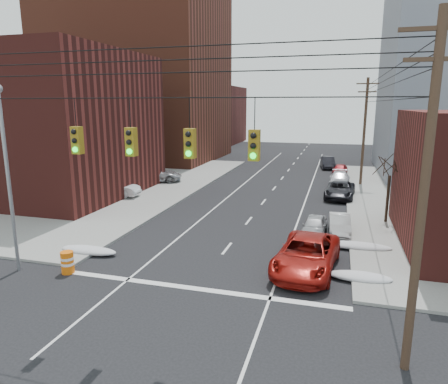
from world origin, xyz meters
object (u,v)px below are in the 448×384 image
Objects in this scene: parked_car_c at (340,190)px; lot_car_c at (73,182)px; parked_car_e at (340,170)px; lot_car_d at (85,180)px; parked_car_b at (340,224)px; construction_barrel at (67,262)px; parked_car_a at (314,226)px; lot_car_a at (114,188)px; red_pickup at (307,255)px; parked_car_f at (328,163)px; lot_car_b at (156,174)px; parked_car_d at (340,179)px.

parked_car_c is 1.16× the size of lot_car_c.
lot_car_d reaches higher than parked_car_e.
construction_barrel is (-13.22, -10.43, -0.04)m from parked_car_b.
lot_car_a reaches higher than parked_car_a.
red_pickup reaches higher than lot_car_a.
red_pickup is at bearing 17.56° from construction_barrel.
construction_barrel is at bearing -144.21° from parked_car_b.
parked_car_f is at bearing -41.04° from lot_car_a.
lot_car_d is at bearing 122.37° from construction_barrel.
red_pickup reaches higher than construction_barrel.
lot_car_d is (-24.85, 7.92, 0.25)m from parked_car_b.
lot_car_a is at bearing -122.11° from lot_car_c.
lot_car_a is 4.15× the size of construction_barrel.
parked_car_a is 0.96× the size of parked_car_e.
red_pickup is 17.41m from parked_car_c.
lot_car_a is at bearing -135.37° from parked_car_f.
lot_car_c is (-24.04, 13.75, -0.04)m from red_pickup.
lot_car_a is 0.86× the size of lot_car_b.
lot_car_d is at bearing 110.62° from lot_car_b.
lot_car_b reaches higher than parked_car_d.
parked_car_c is 1.06× the size of parked_car_d.
lot_car_d is (-23.22, 14.67, 0.02)m from red_pickup.
parked_car_c is (0.00, 10.58, 0.12)m from parked_car_b.
lot_car_a reaches higher than parked_car_e.
parked_car_c reaches higher than parked_car_b.
parked_car_d is (1.60, 22.95, -0.12)m from red_pickup.
lot_car_b reaches higher than parked_car_f.
lot_car_c is 4.07× the size of construction_barrel.
red_pickup is 1.15× the size of parked_car_c.
parked_car_f is 30.81m from lot_car_d.
parked_car_f is 1.09× the size of lot_car_d.
parked_car_f is 29.41m from lot_car_a.
lot_car_c is at bearing 125.55° from construction_barrel.
lot_car_d is (0.82, 0.92, 0.06)m from lot_car_c.
parked_car_c is (1.63, 17.33, -0.11)m from red_pickup.
lot_car_d is at bearing -161.00° from parked_car_d.
parked_car_b reaches higher than construction_barrel.
parked_car_e is at bearing -71.53° from lot_car_c.
parked_car_b is 0.75× the size of parked_car_d.
red_pickup is 26.16m from lot_car_b.
parked_car_f is at bearing 99.61° from parked_car_c.
parked_car_b is 28.18m from parked_car_f.
parked_car_c is at bearing -71.34° from lot_car_d.
lot_car_d reaches higher than parked_car_a.
parked_car_b is 0.69× the size of lot_car_b.
parked_car_e reaches higher than construction_barrel.
parked_car_c is 1.14× the size of lot_car_a.
lot_car_d is 3.76× the size of construction_barrel.
parked_car_e is 0.91× the size of lot_car_d.
lot_car_a is (-18.26, 5.91, 0.29)m from parked_car_a.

